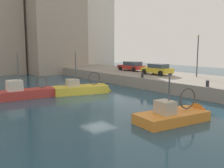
# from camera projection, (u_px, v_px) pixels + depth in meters

# --- Properties ---
(water_surface) EXTENTS (80.00, 80.00, 0.00)m
(water_surface) POSITION_uv_depth(u_px,v_px,m) (98.00, 100.00, 22.68)
(water_surface) COLOR navy
(water_surface) RESTS_ON ground
(quay_wall) EXTENTS (9.00, 56.00, 1.20)m
(quay_wall) POSITION_uv_depth(u_px,v_px,m) (181.00, 82.00, 29.54)
(quay_wall) COLOR gray
(quay_wall) RESTS_ON ground
(fishing_boat_yellow) EXTENTS (6.36, 3.33, 5.06)m
(fishing_boat_yellow) POSITION_uv_depth(u_px,v_px,m) (84.00, 92.00, 25.86)
(fishing_boat_yellow) COLOR gold
(fishing_boat_yellow) RESTS_ON ground
(fishing_boat_orange) EXTENTS (5.65, 2.79, 4.00)m
(fishing_boat_orange) POSITION_uv_depth(u_px,v_px,m) (177.00, 119.00, 16.24)
(fishing_boat_orange) COLOR orange
(fishing_boat_orange) RESTS_ON ground
(fishing_boat_red) EXTENTS (6.70, 2.32, 4.88)m
(fishing_boat_red) POSITION_uv_depth(u_px,v_px,m) (28.00, 96.00, 23.53)
(fishing_boat_red) COLOR #BC3833
(fishing_boat_red) RESTS_ON ground
(parked_car_red) EXTENTS (2.15, 4.18, 1.31)m
(parked_car_red) POSITION_uv_depth(u_px,v_px,m) (132.00, 66.00, 36.81)
(parked_car_red) COLOR red
(parked_car_red) RESTS_ON quay_wall
(parked_car_yellow) EXTENTS (2.04, 3.92, 1.34)m
(parked_car_yellow) POSITION_uv_depth(u_px,v_px,m) (157.00, 69.00, 31.61)
(parked_car_yellow) COLOR gold
(parked_car_yellow) RESTS_ON quay_wall
(mooring_bollard_south) EXTENTS (0.28, 0.28, 0.55)m
(mooring_bollard_south) POSITION_uv_depth(u_px,v_px,m) (208.00, 84.00, 22.21)
(mooring_bollard_south) COLOR #2D2D33
(mooring_bollard_south) RESTS_ON quay_wall
(mooring_bollard_mid) EXTENTS (0.28, 0.28, 0.55)m
(mooring_bollard_mid) POSITION_uv_depth(u_px,v_px,m) (142.00, 75.00, 28.48)
(mooring_bollard_mid) COLOR #2D2D33
(mooring_bollard_mid) RESTS_ON quay_wall
(quay_streetlamp) EXTENTS (0.36, 0.36, 4.83)m
(quay_streetlamp) POSITION_uv_depth(u_px,v_px,m) (198.00, 48.00, 29.06)
(quay_streetlamp) COLOR #38383D
(quay_streetlamp) RESTS_ON quay_wall
(waterfront_building_west_mid) EXTENTS (9.52, 8.69, 18.00)m
(waterfront_building_west_mid) POSITION_uv_depth(u_px,v_px,m) (53.00, 21.00, 44.93)
(waterfront_building_west_mid) COLOR #A39384
(waterfront_building_west_mid) RESTS_ON ground
(waterfront_building_east) EXTENTS (9.36, 8.25, 20.58)m
(waterfront_building_east) POSITION_uv_depth(u_px,v_px,m) (85.00, 18.00, 51.84)
(waterfront_building_east) COLOR silver
(waterfront_building_east) RESTS_ON ground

